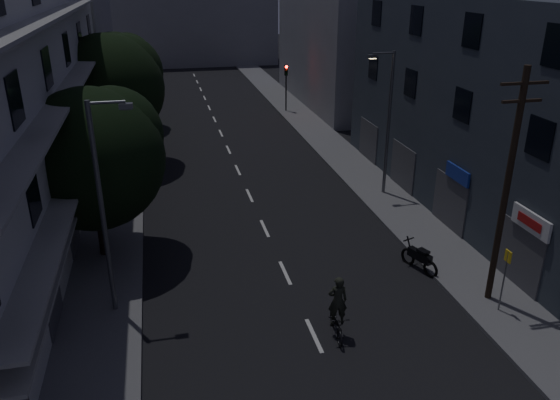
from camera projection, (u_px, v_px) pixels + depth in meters
name	position (u px, v px, depth m)	size (l,w,h in m)	color
ground	(237.00, 167.00, 36.10)	(160.00, 160.00, 0.00)	black
sidewalk_left	(119.00, 175.00, 34.54)	(3.00, 90.00, 0.15)	#565659
sidewalk_right	(344.00, 158.00, 37.60)	(3.00, 90.00, 0.15)	#565659
lane_markings	(224.00, 141.00, 41.72)	(0.15, 60.50, 0.01)	beige
building_right	(511.00, 116.00, 26.52)	(6.19, 28.00, 11.00)	#2D353E
building_far_left	(71.00, 17.00, 51.23)	(6.00, 20.00, 16.00)	slate
building_far_right	(334.00, 34.00, 51.31)	(6.00, 20.00, 13.00)	slate
building_far_end	(186.00, 26.00, 74.61)	(24.00, 8.00, 10.00)	slate
tree_near	(93.00, 153.00, 23.10)	(6.13, 6.13, 7.56)	black
tree_mid	(110.00, 84.00, 34.30)	(6.85, 6.85, 8.43)	black
tree_far	(117.00, 69.00, 42.89)	(6.13, 6.13, 7.58)	black
traffic_signal_far_right	(286.00, 78.00, 49.03)	(0.28, 0.37, 4.10)	black
traffic_signal_far_left	(134.00, 83.00, 47.07)	(0.28, 0.37, 4.10)	black
street_lamp_left_near	(104.00, 201.00, 19.08)	(1.51, 0.25, 8.00)	#595C61
street_lamp_right	(387.00, 117.00, 29.97)	(1.51, 0.25, 8.00)	#525359
street_lamp_left_far	(119.00, 90.00, 36.75)	(1.51, 0.25, 8.00)	slate
utility_pole	(507.00, 186.00, 19.67)	(1.80, 0.24, 9.00)	black
bus_stop_sign	(506.00, 270.00, 20.02)	(0.06, 0.35, 2.52)	#595B60
motorcycle	(419.00, 259.00, 23.57)	(0.95, 2.03, 1.36)	black
cyclist	(337.00, 316.00, 19.21)	(0.85, 1.94, 2.38)	black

